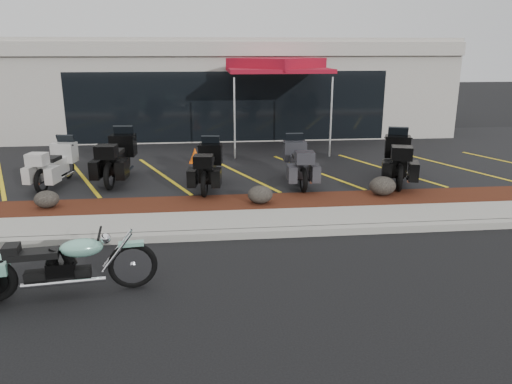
{
  "coord_description": "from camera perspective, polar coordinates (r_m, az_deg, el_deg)",
  "views": [
    {
      "loc": [
        -1.03,
        -8.37,
        3.64
      ],
      "look_at": [
        0.01,
        1.2,
        0.85
      ],
      "focal_mm": 35.0,
      "sensor_mm": 36.0,
      "label": 1
    }
  ],
  "objects": [
    {
      "name": "ground",
      "position": [
        9.19,
        0.77,
        -7.16
      ],
      "size": [
        90.0,
        90.0,
        0.0
      ],
      "primitive_type": "plane",
      "color": "black",
      "rests_on": "ground"
    },
    {
      "name": "touring_black_mid",
      "position": [
        13.52,
        -5.15,
        3.86
      ],
      "size": [
        1.09,
        2.22,
        1.24
      ],
      "primitive_type": null,
      "rotation": [
        0.0,
        0.0,
        1.44
      ],
      "color": "black",
      "rests_on": "upper_lot"
    },
    {
      "name": "popup_canopy",
      "position": [
        17.73,
        2.38,
        14.14
      ],
      "size": [
        3.51,
        3.51,
        3.15
      ],
      "rotation": [
        0.0,
        0.0,
        -0.03
      ],
      "color": "silver",
      "rests_on": "upper_lot"
    },
    {
      "name": "touring_white",
      "position": [
        14.67,
        -20.79,
        3.8
      ],
      "size": [
        1.17,
        2.21,
        1.22
      ],
      "primitive_type": null,
      "rotation": [
        0.0,
        0.0,
        1.39
      ],
      "color": "silver",
      "rests_on": "upper_lot"
    },
    {
      "name": "boulder_mid",
      "position": [
        11.54,
        0.48,
        -0.29
      ],
      "size": [
        0.59,
        0.49,
        0.41
      ],
      "primitive_type": "ellipsoid",
      "color": "black",
      "rests_on": "mulch_bed"
    },
    {
      "name": "dealership_building",
      "position": [
        22.92,
        -3.66,
        12.05
      ],
      "size": [
        18.0,
        8.16,
        4.0
      ],
      "color": "#ACA69B",
      "rests_on": "ground"
    },
    {
      "name": "hero_cruiser",
      "position": [
        8.01,
        -13.95,
        -7.42
      ],
      "size": [
        2.9,
        1.03,
        1.0
      ],
      "primitive_type": null,
      "rotation": [
        0.0,
        0.0,
        0.11
      ],
      "color": "#72B19C",
      "rests_on": "ground"
    },
    {
      "name": "touring_black_front",
      "position": [
        14.7,
        -14.78,
        4.68
      ],
      "size": [
        1.13,
        2.46,
        1.39
      ],
      "primitive_type": null,
      "rotation": [
        0.0,
        0.0,
        1.48
      ],
      "color": "black",
      "rests_on": "upper_lot"
    },
    {
      "name": "boulder_right",
      "position": [
        12.56,
        14.26,
        0.69
      ],
      "size": [
        0.65,
        0.54,
        0.46
      ],
      "primitive_type": "ellipsoid",
      "color": "black",
      "rests_on": "mulch_bed"
    },
    {
      "name": "traffic_cone",
      "position": [
        15.84,
        -6.98,
        4.2
      ],
      "size": [
        0.47,
        0.47,
        0.47
      ],
      "primitive_type": "cone",
      "rotation": [
        0.0,
        0.0,
        0.41
      ],
      "color": "#E95207",
      "rests_on": "upper_lot"
    },
    {
      "name": "boulder_left",
      "position": [
        12.19,
        -22.81,
        -0.76
      ],
      "size": [
        0.55,
        0.46,
        0.39
      ],
      "primitive_type": "ellipsoid",
      "color": "black",
      "rests_on": "mulch_bed"
    },
    {
      "name": "sidewalk",
      "position": [
        10.64,
        -0.26,
        -3.4
      ],
      "size": [
        24.0,
        1.2,
        0.15
      ],
      "primitive_type": "cube",
      "color": "gray",
      "rests_on": "ground"
    },
    {
      "name": "mulch_bed",
      "position": [
        11.77,
        -0.87,
        -1.43
      ],
      "size": [
        24.0,
        1.2,
        0.16
      ],
      "primitive_type": "cube",
      "color": "#34160B",
      "rests_on": "ground"
    },
    {
      "name": "curb",
      "position": [
        9.99,
        0.15,
        -4.73
      ],
      "size": [
        24.0,
        0.25,
        0.15
      ],
      "primitive_type": "cube",
      "color": "gray",
      "rests_on": "ground"
    },
    {
      "name": "touring_grey",
      "position": [
        13.9,
        4.35,
        4.23
      ],
      "size": [
        0.86,
        2.16,
        1.25
      ],
      "primitive_type": null,
      "rotation": [
        0.0,
        0.0,
        1.55
      ],
      "color": "#323237",
      "rests_on": "upper_lot"
    },
    {
      "name": "touring_black_rear",
      "position": [
        14.6,
        15.78,
        4.52
      ],
      "size": [
        1.6,
        2.54,
        1.38
      ],
      "primitive_type": null,
      "rotation": [
        0.0,
        0.0,
        1.25
      ],
      "color": "black",
      "rests_on": "upper_lot"
    },
    {
      "name": "upper_lot",
      "position": [
        16.98,
        -2.56,
        4.04
      ],
      "size": [
        26.0,
        9.6,
        0.15
      ],
      "primitive_type": "cube",
      "color": "black",
      "rests_on": "ground"
    }
  ]
}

